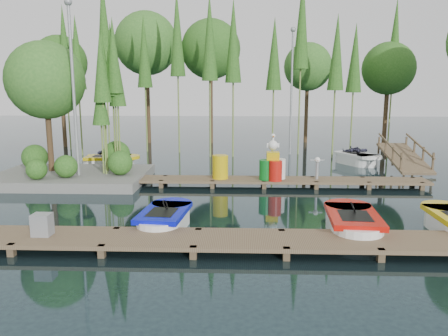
{
  "coord_description": "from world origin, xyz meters",
  "views": [
    {
      "loc": [
        1.08,
        -14.67,
        3.93
      ],
      "look_at": [
        0.5,
        0.5,
        1.1
      ],
      "focal_mm": 35.0,
      "sensor_mm": 36.0,
      "label": 1
    }
  ],
  "objects_px": {
    "drum_cluster": "(273,166)",
    "island": "(63,105)",
    "utility_cabinet": "(42,225)",
    "yellow_barrel": "(220,167)",
    "boat_red": "(352,224)",
    "boat_yellow_far": "(109,162)",
    "boat_blue": "(165,220)"
  },
  "relations": [
    {
      "from": "boat_red",
      "to": "drum_cluster",
      "type": "relative_size",
      "value": 1.62
    },
    {
      "from": "island",
      "to": "boat_yellow_far",
      "type": "distance_m",
      "value": 4.27
    },
    {
      "from": "drum_cluster",
      "to": "boat_yellow_far",
      "type": "bearing_deg",
      "value": 153.03
    },
    {
      "from": "boat_red",
      "to": "yellow_barrel",
      "type": "distance_m",
      "value": 6.94
    },
    {
      "from": "yellow_barrel",
      "to": "drum_cluster",
      "type": "distance_m",
      "value": 2.12
    },
    {
      "from": "island",
      "to": "utility_cabinet",
      "type": "height_order",
      "value": "island"
    },
    {
      "from": "island",
      "to": "boat_red",
      "type": "xyz_separation_m",
      "value": [
        10.41,
        -6.55,
        -2.9
      ]
    },
    {
      "from": "island",
      "to": "boat_red",
      "type": "distance_m",
      "value": 12.64
    },
    {
      "from": "boat_red",
      "to": "drum_cluster",
      "type": "distance_m",
      "value": 5.9
    },
    {
      "from": "island",
      "to": "yellow_barrel",
      "type": "xyz_separation_m",
      "value": [
        6.57,
        -0.79,
        -2.41
      ]
    },
    {
      "from": "boat_red",
      "to": "drum_cluster",
      "type": "bearing_deg",
      "value": 111.49
    },
    {
      "from": "island",
      "to": "drum_cluster",
      "type": "bearing_deg",
      "value": -6.18
    },
    {
      "from": "boat_blue",
      "to": "utility_cabinet",
      "type": "relative_size",
      "value": 4.97
    },
    {
      "from": "yellow_barrel",
      "to": "island",
      "type": "bearing_deg",
      "value": 173.14
    },
    {
      "from": "boat_blue",
      "to": "drum_cluster",
      "type": "bearing_deg",
      "value": 63.06
    },
    {
      "from": "island",
      "to": "yellow_barrel",
      "type": "distance_m",
      "value": 7.04
    },
    {
      "from": "utility_cabinet",
      "to": "yellow_barrel",
      "type": "relative_size",
      "value": 0.58
    },
    {
      "from": "utility_cabinet",
      "to": "yellow_barrel",
      "type": "xyz_separation_m",
      "value": [
        4.09,
        7.0,
        0.2
      ]
    },
    {
      "from": "island",
      "to": "boat_blue",
      "type": "relative_size",
      "value": 2.48
    },
    {
      "from": "island",
      "to": "drum_cluster",
      "type": "height_order",
      "value": "island"
    },
    {
      "from": "boat_blue",
      "to": "boat_yellow_far",
      "type": "distance_m",
      "value": 10.26
    },
    {
      "from": "boat_blue",
      "to": "utility_cabinet",
      "type": "xyz_separation_m",
      "value": [
        -2.79,
        -1.52,
        0.32
      ]
    },
    {
      "from": "boat_yellow_far",
      "to": "utility_cabinet",
      "type": "height_order",
      "value": "boat_yellow_far"
    },
    {
      "from": "yellow_barrel",
      "to": "drum_cluster",
      "type": "xyz_separation_m",
      "value": [
        2.11,
        -0.15,
        0.07
      ]
    },
    {
      "from": "island",
      "to": "boat_yellow_far",
      "type": "bearing_deg",
      "value": 73.18
    },
    {
      "from": "island",
      "to": "yellow_barrel",
      "type": "bearing_deg",
      "value": -6.86
    },
    {
      "from": "island",
      "to": "utility_cabinet",
      "type": "bearing_deg",
      "value": -72.33
    },
    {
      "from": "boat_yellow_far",
      "to": "drum_cluster",
      "type": "xyz_separation_m",
      "value": [
        7.77,
        -3.95,
        0.54
      ]
    },
    {
      "from": "drum_cluster",
      "to": "island",
      "type": "bearing_deg",
      "value": 173.82
    },
    {
      "from": "boat_red",
      "to": "yellow_barrel",
      "type": "bearing_deg",
      "value": 128.03
    },
    {
      "from": "boat_blue",
      "to": "island",
      "type": "bearing_deg",
      "value": 135.73
    },
    {
      "from": "boat_yellow_far",
      "to": "boat_blue",
      "type": "bearing_deg",
      "value": -51.07
    }
  ]
}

